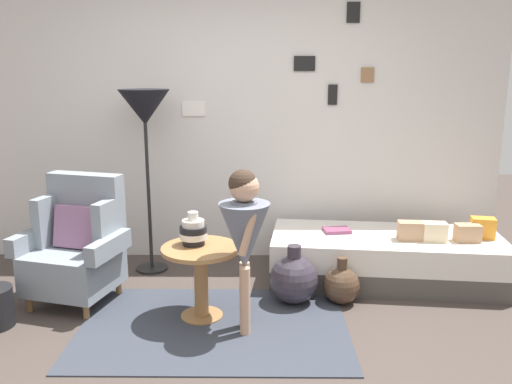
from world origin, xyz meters
name	(u,v)px	position (x,y,z in m)	size (l,w,h in m)	color
ground_plane	(230,361)	(0.00, 0.00, 0.00)	(12.00, 12.00, 0.00)	#423833
gallery_wall	(241,120)	(0.00, 1.95, 1.30)	(4.80, 0.12, 2.60)	silver
rug	(214,326)	(-0.14, 0.44, 0.01)	(1.86, 1.25, 0.01)	#333842
armchair	(77,245)	(-1.22, 0.89, 0.44)	(0.86, 0.73, 0.97)	olive
daybed	(385,258)	(1.24, 1.30, 0.20)	(1.97, 0.99, 0.40)	#4C4742
pillow_head	(483,228)	(2.01, 1.23, 0.49)	(0.18, 0.12, 0.17)	orange
pillow_mid	(468,233)	(1.85, 1.14, 0.47)	(0.19, 0.12, 0.14)	tan
pillow_back	(434,232)	(1.59, 1.15, 0.48)	(0.19, 0.12, 0.15)	beige
pillow_extra	(412,231)	(1.41, 1.18, 0.48)	(0.22, 0.12, 0.15)	tan
side_table	(201,267)	(-0.24, 0.59, 0.38)	(0.55, 0.55, 0.54)	#9E7042
vase_striped	(193,231)	(-0.29, 0.65, 0.63)	(0.20, 0.20, 0.24)	black
floor_lamp	(145,114)	(-0.79, 1.53, 1.39)	(0.43, 0.43, 1.59)	black
person_child	(244,230)	(0.08, 0.38, 0.72)	(0.34, 0.34, 1.13)	tan
book_on_daybed	(337,230)	(0.84, 1.38, 0.42)	(0.22, 0.16, 0.03)	#7F3F5E
demijohn_near	(294,279)	(0.44, 0.85, 0.19)	(0.37, 0.37, 0.46)	#332D38
demijohn_far	(341,285)	(0.80, 0.84, 0.15)	(0.28, 0.28, 0.37)	#473323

